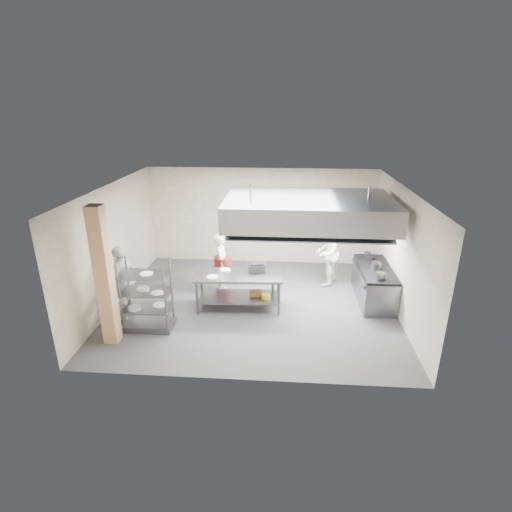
# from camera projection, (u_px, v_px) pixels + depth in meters

# --- Properties ---
(floor) EXTENTS (7.00, 7.00, 0.00)m
(floor) POSITION_uv_depth(u_px,v_px,m) (254.00, 304.00, 10.22)
(floor) COLOR #272729
(floor) RESTS_ON ground
(ceiling) EXTENTS (7.00, 7.00, 0.00)m
(ceiling) POSITION_uv_depth(u_px,v_px,m) (254.00, 188.00, 9.14)
(ceiling) COLOR silver
(ceiling) RESTS_ON wall_back
(wall_back) EXTENTS (7.00, 0.00, 7.00)m
(wall_back) POSITION_uv_depth(u_px,v_px,m) (261.00, 216.00, 12.47)
(wall_back) COLOR gray
(wall_back) RESTS_ON ground
(wall_left) EXTENTS (0.00, 6.00, 6.00)m
(wall_left) POSITION_uv_depth(u_px,v_px,m) (114.00, 245.00, 9.92)
(wall_left) COLOR gray
(wall_left) RESTS_ON ground
(wall_right) EXTENTS (0.00, 6.00, 6.00)m
(wall_right) POSITION_uv_depth(u_px,v_px,m) (401.00, 253.00, 9.44)
(wall_right) COLOR gray
(wall_right) RESTS_ON ground
(column) EXTENTS (0.30, 0.30, 3.00)m
(column) POSITION_uv_depth(u_px,v_px,m) (104.00, 277.00, 8.11)
(column) COLOR tan
(column) RESTS_ON floor
(exhaust_hood) EXTENTS (4.00, 2.50, 0.60)m
(exhaust_hood) POSITION_uv_depth(u_px,v_px,m) (308.00, 210.00, 9.64)
(exhaust_hood) COLOR gray
(exhaust_hood) RESTS_ON ceiling
(hood_strip_a) EXTENTS (1.60, 0.12, 0.04)m
(hood_strip_a) POSITION_uv_depth(u_px,v_px,m) (271.00, 222.00, 9.82)
(hood_strip_a) COLOR white
(hood_strip_a) RESTS_ON exhaust_hood
(hood_strip_b) EXTENTS (1.60, 0.12, 0.04)m
(hood_strip_b) POSITION_uv_depth(u_px,v_px,m) (345.00, 223.00, 9.69)
(hood_strip_b) COLOR white
(hood_strip_b) RESTS_ON exhaust_hood
(wall_shelf) EXTENTS (1.50, 0.28, 0.04)m
(wall_shelf) POSITION_uv_depth(u_px,v_px,m) (320.00, 219.00, 12.20)
(wall_shelf) COLOR gray
(wall_shelf) RESTS_ON wall_back
(island) EXTENTS (2.17, 0.99, 0.91)m
(island) POSITION_uv_depth(u_px,v_px,m) (239.00, 291.00, 9.88)
(island) COLOR gray
(island) RESTS_ON floor
(island_worktop) EXTENTS (2.17, 0.99, 0.06)m
(island_worktop) POSITION_uv_depth(u_px,v_px,m) (239.00, 275.00, 9.73)
(island_worktop) COLOR gray
(island_worktop) RESTS_ON island
(island_undershelf) EXTENTS (1.99, 0.89, 0.04)m
(island_undershelf) POSITION_uv_depth(u_px,v_px,m) (239.00, 297.00, 9.94)
(island_undershelf) COLOR slate
(island_undershelf) RESTS_ON island
(pass_rack) EXTENTS (1.10, 0.66, 1.63)m
(pass_rack) POSITION_uv_depth(u_px,v_px,m) (147.00, 295.00, 8.87)
(pass_rack) COLOR gray
(pass_rack) RESTS_ON floor
(cooking_range) EXTENTS (0.80, 2.00, 0.84)m
(cooking_range) POSITION_uv_depth(u_px,v_px,m) (374.00, 285.00, 10.32)
(cooking_range) COLOR gray
(cooking_range) RESTS_ON floor
(range_top) EXTENTS (0.78, 1.96, 0.06)m
(range_top) POSITION_uv_depth(u_px,v_px,m) (376.00, 269.00, 10.16)
(range_top) COLOR black
(range_top) RESTS_ON cooking_range
(chef_head) EXTENTS (0.42, 0.61, 1.64)m
(chef_head) POSITION_uv_depth(u_px,v_px,m) (222.00, 263.00, 10.64)
(chef_head) COLOR silver
(chef_head) RESTS_ON floor
(chef_line) EXTENTS (1.03, 1.13, 1.89)m
(chef_line) POSITION_uv_depth(u_px,v_px,m) (327.00, 253.00, 11.03)
(chef_line) COLOR silver
(chef_line) RESTS_ON floor
(chef_plating) EXTENTS (0.67, 1.13, 1.81)m
(chef_plating) POSITION_uv_depth(u_px,v_px,m) (123.00, 282.00, 9.29)
(chef_plating) COLOR silver
(chef_plating) RESTS_ON floor
(griddle) EXTENTS (0.45, 0.38, 0.20)m
(griddle) POSITION_uv_depth(u_px,v_px,m) (257.00, 267.00, 9.89)
(griddle) COLOR slate
(griddle) RESTS_ON island_worktop
(wicker_basket) EXTENTS (0.33, 0.25, 0.13)m
(wicker_basket) POSITION_uv_depth(u_px,v_px,m) (256.00, 293.00, 9.94)
(wicker_basket) COLOR olive
(wicker_basket) RESTS_ON island_undershelf
(stockpot) EXTENTS (0.27, 0.27, 0.18)m
(stockpot) POSITION_uv_depth(u_px,v_px,m) (376.00, 266.00, 10.01)
(stockpot) COLOR gray
(stockpot) RESTS_ON range_top
(plate_stack) EXTENTS (0.28, 0.28, 0.05)m
(plate_stack) POSITION_uv_depth(u_px,v_px,m) (148.00, 307.00, 8.97)
(plate_stack) COLOR white
(plate_stack) RESTS_ON pass_rack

